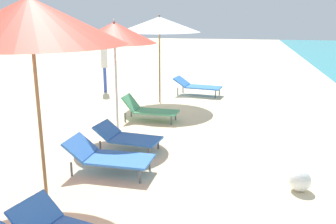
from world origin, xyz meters
name	(u,v)px	position (x,y,z in m)	size (l,w,h in m)	color
umbrella_second	(30,21)	(-0.25, 2.84, 2.62)	(2.54, 2.54, 2.99)	olive
lounger_second_shoreside	(108,156)	(0.29, 4.01, 0.31)	(1.50, 0.72, 0.60)	blue
umbrella_third	(114,33)	(-0.28, 6.22, 2.30)	(1.87, 1.87, 2.60)	silver
lounger_third_shoreside	(149,109)	(0.19, 7.34, 0.30)	(1.45, 0.65, 0.65)	#4CA572
lounger_third_inland	(127,137)	(0.29, 5.14, 0.29)	(1.37, 0.80, 0.53)	blue
umbrella_farthest	(159,24)	(0.01, 9.45, 2.40)	(2.48, 2.48, 2.68)	olive
lounger_farthest_shoreside	(197,86)	(1.04, 10.70, 0.33)	(1.69, 0.92, 0.60)	blue
person_walking_near	(104,61)	(-2.25, 10.65, 1.09)	(0.33, 0.41, 1.78)	#334CB2
beach_ball	(300,180)	(3.49, 3.94, 0.17)	(0.35, 0.35, 0.35)	white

